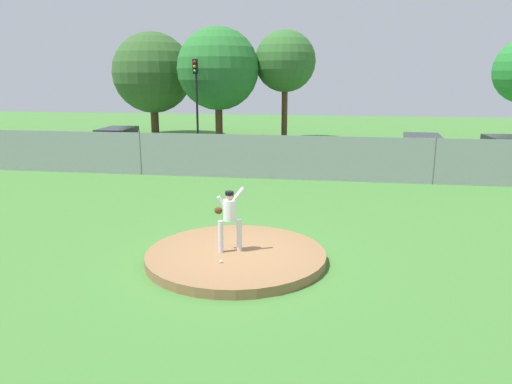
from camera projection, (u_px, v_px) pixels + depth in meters
The scene contains 13 objects.
ground_plane at pixel (268, 201), 18.10m from camera, with size 80.00×80.00×0.00m, color #427A33.
asphalt_strip at pixel (289, 162), 26.26m from camera, with size 44.00×7.00×0.01m, color #2B2B2D.
pitchers_mound at pixel (236, 256), 12.31m from camera, with size 4.51×4.51×0.24m, color olive.
pitcher_youth at pixel (229, 214), 12.10m from camera, with size 0.78×0.32×1.66m.
baseball at pixel (221, 261), 11.55m from camera, with size 0.07×0.07×0.07m, color white.
chainlink_fence at pixel (280, 157), 21.71m from camera, with size 32.74×0.07×2.07m.
parked_car_white at pixel (422, 152), 24.73m from camera, with size 2.25×4.85×1.61m.
parked_car_charcoal at pixel (118, 143), 27.41m from camera, with size 1.92×4.73×1.68m.
parked_car_champagne at pixel (504, 154), 24.13m from camera, with size 2.01×4.47×1.61m.
traffic_light_near at pixel (196, 88), 30.79m from camera, with size 0.28×0.46×5.50m.
tree_leaning_west at pixel (153, 73), 36.57m from camera, with size 5.94×5.94×7.67m.
tree_broad_left at pixel (218, 69), 33.34m from camera, with size 5.59×5.59×7.76m.
tree_slender_far at pixel (285, 62), 33.91m from camera, with size 4.23×4.23×7.59m.
Camera 1 is at (2.34, -11.37, 4.56)m, focal length 34.39 mm.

